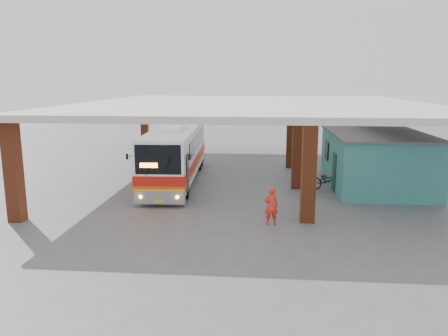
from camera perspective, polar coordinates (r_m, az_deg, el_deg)
ground at (r=22.13m, az=2.23°, el=-4.33°), size 90.00×90.00×0.00m
brick_columns at (r=26.56m, az=5.88°, el=3.06°), size 20.10×21.60×4.35m
canopy_roof at (r=27.82m, az=4.01°, el=8.28°), size 21.00×23.00×0.30m
shop_building at (r=26.47m, az=19.13°, el=1.12°), size 5.20×8.20×3.11m
coach_bus at (r=26.32m, az=-6.28°, el=1.94°), size 3.07×11.88×3.43m
motorcycle at (r=24.91m, az=13.43°, el=-1.55°), size 2.13×0.82×1.10m
pedestrian at (r=18.50m, az=6.18°, el=-4.97°), size 0.64×0.47×1.61m
red_chair at (r=27.64m, az=13.24°, el=-0.68°), size 0.41×0.41×0.78m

